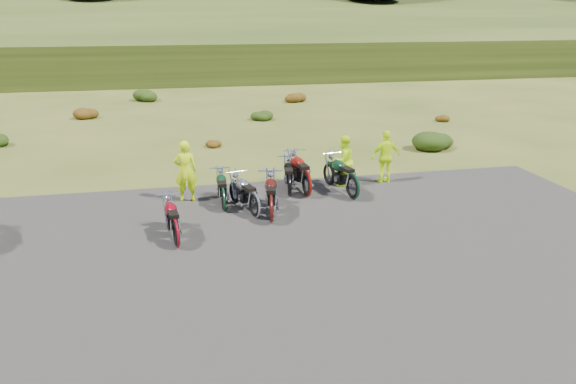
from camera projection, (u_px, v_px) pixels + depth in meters
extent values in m
plane|color=#3F4C19|center=(256.00, 230.00, 14.32)|extent=(300.00, 300.00, 0.00)
cube|color=black|center=(270.00, 263.00, 12.46)|extent=(20.00, 12.00, 0.04)
cube|color=#2C3B13|center=(175.00, 35.00, 116.55)|extent=(300.00, 90.00, 9.17)
cylinder|color=black|center=(93.00, 5.00, 57.24)|extent=(0.70, 0.70, 2.20)
cylinder|color=black|center=(374.00, 7.00, 62.27)|extent=(0.70, 0.70, 2.20)
ellipsoid|color=#682E0D|center=(85.00, 112.00, 28.41)|extent=(1.30, 1.30, 0.77)
ellipsoid|color=black|center=(146.00, 94.00, 33.88)|extent=(1.56, 1.56, 0.92)
ellipsoid|color=#682E0D|center=(212.00, 142.00, 22.72)|extent=(0.77, 0.77, 0.45)
ellipsoid|color=black|center=(261.00, 114.00, 28.19)|extent=(1.03, 1.03, 0.61)
ellipsoid|color=#682E0D|center=(294.00, 96.00, 33.66)|extent=(1.30, 1.30, 0.77)
ellipsoid|color=black|center=(434.00, 137.00, 22.40)|extent=(1.56, 1.56, 0.92)
ellipsoid|color=#682E0D|center=(440.00, 117.00, 27.97)|extent=(0.77, 0.77, 0.45)
imported|color=#BFE50C|center=(186.00, 172.00, 16.12)|extent=(0.69, 0.49, 1.80)
imported|color=#BFE50C|center=(343.00, 162.00, 17.58)|extent=(0.96, 0.88, 1.61)
imported|color=#BFE50C|center=(386.00, 157.00, 17.90)|extent=(1.03, 0.51, 1.69)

